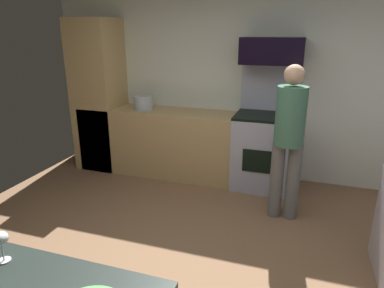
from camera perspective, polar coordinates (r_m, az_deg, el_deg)
ground_plane at (r=3.11m, az=-2.81°, el=-20.54°), size 5.20×4.80×0.02m
wall_back at (r=4.72m, az=7.28°, el=10.41°), size 5.20×0.12×2.60m
lower_cabinet_run at (r=4.83m, az=-4.51°, el=0.32°), size 2.40×0.60×0.90m
cabinet_column at (r=5.15m, az=-15.12°, el=7.76°), size 0.60×0.60×2.10m
oven_range at (r=4.48m, az=11.96°, el=-0.58°), size 0.76×0.65×1.55m
microwave at (r=4.34m, az=13.15°, el=14.80°), size 0.74×0.38×0.31m
person_cook at (r=3.63m, az=15.75°, el=1.22°), size 0.31×0.30×1.63m
wine_glass_near at (r=1.88m, az=-29.23°, el=-13.70°), size 0.08×0.08×0.16m
stock_pot at (r=4.82m, az=-8.10°, el=6.87°), size 0.27×0.27×0.19m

